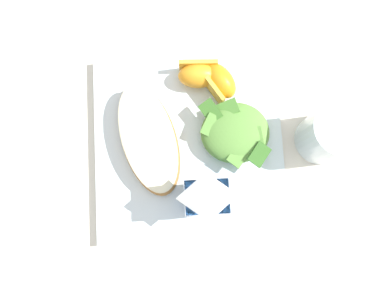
% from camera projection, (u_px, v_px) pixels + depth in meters
% --- Properties ---
extents(ground, '(3.00, 3.00, 0.00)m').
position_uv_depth(ground, '(192.00, 146.00, 0.63)').
color(ground, beige).
extents(white_plate, '(0.28, 0.28, 0.02)m').
position_uv_depth(white_plate, '(192.00, 146.00, 0.62)').
color(white_plate, silver).
rests_on(white_plate, ground).
extents(cheesy_pizza_bread, '(0.12, 0.18, 0.04)m').
position_uv_depth(cheesy_pizza_bread, '(152.00, 139.00, 0.60)').
color(cheesy_pizza_bread, '#A87038').
rests_on(cheesy_pizza_bread, white_plate).
extents(green_salad_pile, '(0.10, 0.10, 0.04)m').
position_uv_depth(green_salad_pile, '(238.00, 133.00, 0.59)').
color(green_salad_pile, '#5B8E3D').
rests_on(green_salad_pile, white_plate).
extents(milk_carton, '(0.06, 0.05, 0.11)m').
position_uv_depth(milk_carton, '(210.00, 197.00, 0.54)').
color(milk_carton, '#23569E').
rests_on(milk_carton, white_plate).
extents(orange_wedge_front, '(0.06, 0.07, 0.04)m').
position_uv_depth(orange_wedge_front, '(223.00, 81.00, 0.61)').
color(orange_wedge_front, orange).
rests_on(orange_wedge_front, white_plate).
extents(orange_wedge_middle, '(0.06, 0.04, 0.04)m').
position_uv_depth(orange_wedge_middle, '(202.00, 74.00, 0.61)').
color(orange_wedge_middle, orange).
rests_on(orange_wedge_middle, white_plate).
extents(drinking_clear_cup, '(0.08, 0.08, 0.10)m').
position_uv_depth(drinking_clear_cup, '(334.00, 132.00, 0.58)').
color(drinking_clear_cup, silver).
rests_on(drinking_clear_cup, ground).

